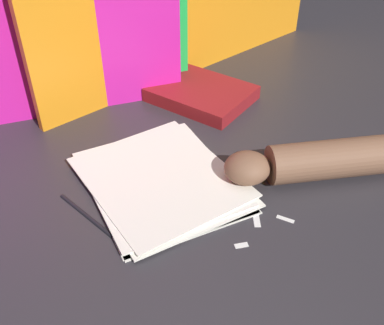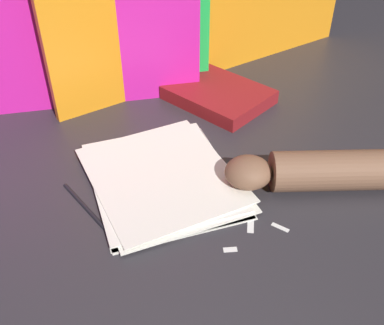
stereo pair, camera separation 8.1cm
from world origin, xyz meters
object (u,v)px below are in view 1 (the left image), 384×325
at_px(book_closed, 201,94).
at_px(scissors, 224,191).
at_px(paper_stack, 161,180).
at_px(hand_forearm, 311,161).

relative_size(book_closed, scissors, 1.52).
distance_m(paper_stack, scissors, 0.12).
bearing_deg(scissors, hand_forearm, -15.68).
bearing_deg(hand_forearm, paper_stack, 152.84).
height_order(book_closed, hand_forearm, hand_forearm).
distance_m(paper_stack, hand_forearm, 0.29).
bearing_deg(paper_stack, hand_forearm, -27.16).
bearing_deg(scissors, book_closed, 64.70).
distance_m(scissors, hand_forearm, 0.18).
xyz_separation_m(paper_stack, book_closed, (0.24, 0.23, 0.01)).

